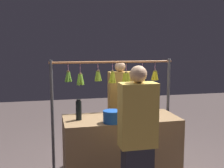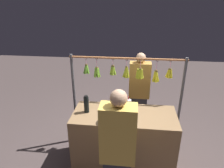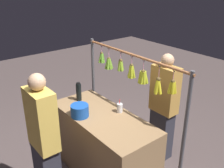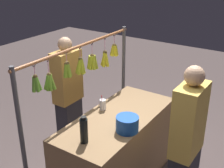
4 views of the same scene
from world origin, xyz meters
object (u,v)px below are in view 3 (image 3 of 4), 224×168
(water_bottle, at_px, (79,92))
(blue_bucket, at_px, (80,111))
(vendor_person, at_px, (163,109))
(customer_person, at_px, (44,144))
(drink_cup, at_px, (120,108))

(water_bottle, distance_m, blue_bucket, 0.45)
(blue_bucket, distance_m, vendor_person, 1.20)
(blue_bucket, bearing_deg, customer_person, 104.77)
(customer_person, bearing_deg, vendor_person, -98.47)
(drink_cup, bearing_deg, water_bottle, 19.86)
(drink_cup, height_order, customer_person, customer_person)
(water_bottle, bearing_deg, drink_cup, -160.14)
(vendor_person, relative_size, customer_person, 0.97)
(drink_cup, bearing_deg, customer_person, 85.26)
(blue_bucket, relative_size, customer_person, 0.14)
(customer_person, bearing_deg, drink_cup, -94.74)
(drink_cup, bearing_deg, blue_bucket, 63.16)
(blue_bucket, distance_m, drink_cup, 0.51)
(drink_cup, relative_size, vendor_person, 0.11)
(blue_bucket, height_order, drink_cup, drink_cup)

